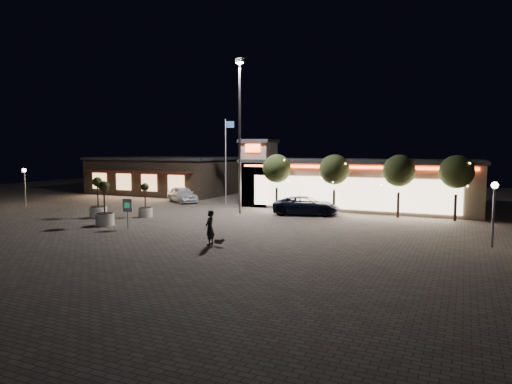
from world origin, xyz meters
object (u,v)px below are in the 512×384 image
at_px(pickup_truck, 306,206).
at_px(white_sedan, 182,194).
at_px(planter_left, 98,205).
at_px(pedestrian, 210,228).
at_px(valet_sign, 127,208).
at_px(planter_mid, 105,212).

xyz_separation_m(pickup_truck, white_sedan, (-13.89, 3.26, 0.05)).
bearing_deg(planter_left, white_sedan, 90.30).
relative_size(pickup_truck, white_sedan, 1.15).
xyz_separation_m(pedestrian, valet_sign, (-7.54, 2.23, 0.43)).
bearing_deg(white_sedan, pickup_truck, -67.81).
bearing_deg(pickup_truck, planter_left, 106.48).
distance_m(white_sedan, planter_mid, 14.27).
xyz_separation_m(pedestrian, planter_mid, (-9.75, 2.50, -0.00)).
bearing_deg(planter_left, valet_sign, -28.29).
height_order(pedestrian, planter_mid, planter_mid).
xyz_separation_m(pickup_truck, planter_mid, (-10.82, -10.68, 0.21)).
bearing_deg(pickup_truck, pedestrian, 161.30).
distance_m(planter_left, planter_mid, 3.93).
height_order(pickup_truck, pedestrian, pedestrian).
xyz_separation_m(pedestrian, planter_left, (-12.75, 5.03, 0.01)).
relative_size(white_sedan, pedestrian, 2.44).
height_order(pedestrian, planter_left, planter_left).
distance_m(pickup_truck, planter_mid, 15.21).
bearing_deg(pedestrian, valet_sign, -111.70).
distance_m(white_sedan, planter_left, 11.41).
bearing_deg(pedestrian, white_sedan, -147.33).
bearing_deg(planter_mid, planter_left, 139.90).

